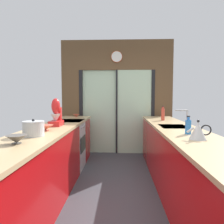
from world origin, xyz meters
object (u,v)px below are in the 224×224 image
at_px(stock_pot, 33,129).
at_px(soap_bottle_far, 163,114).
at_px(mixing_bowl_far, 76,115).
at_px(kettle, 198,131).
at_px(mixing_bowl_mid, 45,128).
at_px(mixing_bowl_near, 17,139).
at_px(stand_mixer, 56,115).
at_px(oven_range, 68,145).
at_px(soap_bottle_near, 188,126).

bearing_deg(stock_pot, soap_bottle_far, 42.97).
distance_m(mixing_bowl_far, stock_pot, 2.27).
relative_size(mixing_bowl_far, kettle, 0.60).
distance_m(mixing_bowl_far, soap_bottle_far, 1.88).
height_order(mixing_bowl_mid, mixing_bowl_far, mixing_bowl_mid).
bearing_deg(stock_pot, mixing_bowl_mid, 90.00).
height_order(mixing_bowl_near, mixing_bowl_mid, mixing_bowl_near).
height_order(stand_mixer, soap_bottle_far, stand_mixer).
bearing_deg(mixing_bowl_near, mixing_bowl_mid, 90.00).
height_order(oven_range, stock_pot, stock_pot).
distance_m(stand_mixer, soap_bottle_far, 1.96).
relative_size(mixing_bowl_mid, soap_bottle_far, 0.78).
bearing_deg(mixing_bowl_mid, kettle, -14.87).
distance_m(oven_range, mixing_bowl_far, 0.86).
bearing_deg(mixing_bowl_far, soap_bottle_near, -49.33).
relative_size(mixing_bowl_mid, stock_pot, 0.89).
xyz_separation_m(stand_mixer, kettle, (1.78, -0.95, -0.07)).
distance_m(stock_pot, kettle, 1.79).
height_order(stock_pot, kettle, kettle).
xyz_separation_m(stand_mixer, soap_bottle_near, (1.78, -0.64, -0.07)).
relative_size(oven_range, stock_pot, 3.84).
relative_size(stand_mixer, stock_pot, 1.75).
height_order(mixing_bowl_far, soap_bottle_near, soap_bottle_near).
distance_m(kettle, soap_bottle_far, 1.77).
bearing_deg(stand_mixer, kettle, -28.00).
relative_size(mixing_bowl_far, soap_bottle_near, 0.71).
xyz_separation_m(oven_range, kettle, (1.80, -1.68, 0.55)).
bearing_deg(stand_mixer, mixing_bowl_near, -90.00).
bearing_deg(mixing_bowl_near, mixing_bowl_far, 90.00).
xyz_separation_m(mixing_bowl_near, kettle, (1.78, 0.27, 0.05)).
relative_size(stock_pot, soap_bottle_near, 1.10).
xyz_separation_m(mixing_bowl_near, mixing_bowl_mid, (0.00, 0.75, -0.00)).
bearing_deg(soap_bottle_far, kettle, -89.93).
relative_size(kettle, soap_bottle_far, 0.93).
relative_size(oven_range, mixing_bowl_far, 5.97).
xyz_separation_m(oven_range, mixing_bowl_near, (0.02, -1.95, 0.51)).
xyz_separation_m(mixing_bowl_mid, stand_mixer, (0.00, 0.47, 0.12)).
height_order(oven_range, kettle, kettle).
xyz_separation_m(oven_range, soap_bottle_far, (1.80, 0.09, 0.58)).
distance_m(oven_range, mixing_bowl_mid, 1.31).
bearing_deg(oven_range, soap_bottle_near, -37.25).
bearing_deg(mixing_bowl_mid, stock_pot, -90.00).
relative_size(mixing_bowl_near, soap_bottle_far, 0.70).
height_order(stock_pot, soap_bottle_far, soap_bottle_far).
bearing_deg(kettle, mixing_bowl_mid, 165.13).
height_order(mixing_bowl_near, soap_bottle_near, soap_bottle_near).
relative_size(kettle, soap_bottle_near, 1.17).
height_order(soap_bottle_near, soap_bottle_far, soap_bottle_far).
relative_size(oven_range, soap_bottle_far, 3.35).
height_order(mixing_bowl_far, kettle, kettle).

